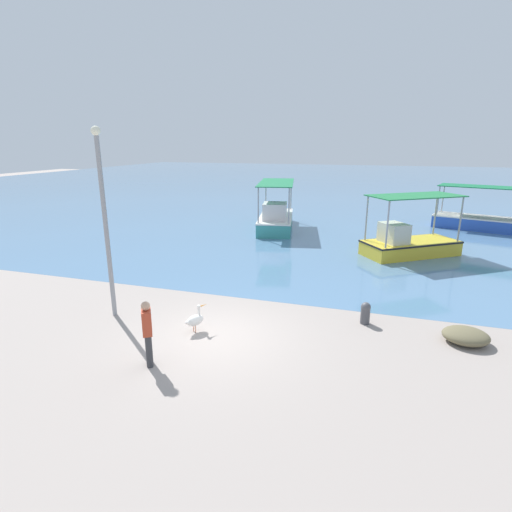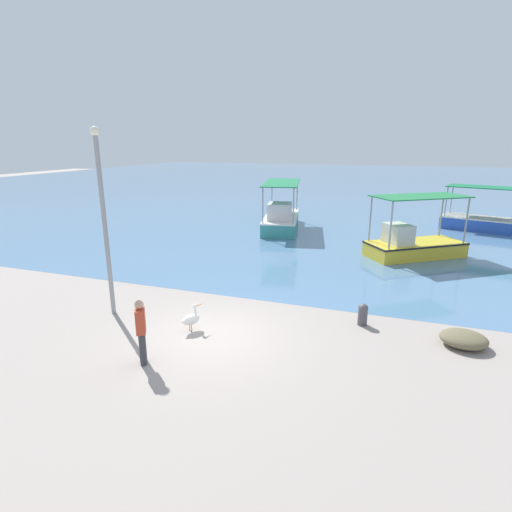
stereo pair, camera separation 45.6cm
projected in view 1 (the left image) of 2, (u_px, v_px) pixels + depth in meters
The scene contains 10 objects.
ground at pixel (217, 337), 11.38m from camera, with size 120.00×120.00×0.00m, color gray.
harbor_water at pixel (349, 182), 55.49m from camera, with size 110.00×90.00×0.00m, color #537A9F.
fishing_boat_near_left at pixel (276, 218), 25.25m from camera, with size 3.12×6.11×2.95m.
fishing_boat_center at pixel (488, 221), 25.09m from camera, with size 6.60×3.71×2.71m.
fishing_boat_outer at pixel (408, 242), 19.45m from camera, with size 4.91×4.26×2.93m.
pelican at pixel (195, 320), 11.59m from camera, with size 0.51×0.74×0.80m.
lamp_post at pixel (105, 215), 11.95m from camera, with size 0.28×0.28×5.80m.
mooring_bollard at pixel (365, 312), 12.13m from camera, with size 0.30×0.30×0.68m.
fisherman_standing at pixel (148, 332), 9.70m from camera, with size 0.40×0.46×1.69m.
net_pile at pixel (466, 336), 10.99m from camera, with size 1.23×1.04×0.42m, color brown.
Camera 1 is at (4.11, -9.52, 5.34)m, focal length 28.00 mm.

